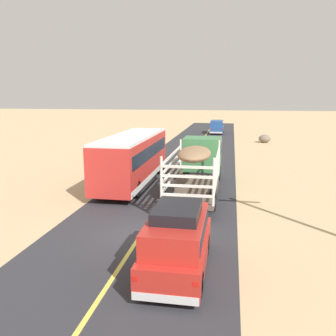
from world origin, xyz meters
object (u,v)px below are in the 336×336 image
object	(u,v)px
suv_near	(177,240)
boulder_mid_field	(265,139)
bus	(133,158)
car_far	(217,126)
livestock_truck	(200,160)

from	to	relation	value
suv_near	boulder_mid_field	xyz separation A→B (m)	(5.63, 34.08, -0.67)
bus	car_far	bearing A→B (deg)	82.68
car_far	boulder_mid_field	world-z (taller)	car_far
bus	car_far	distance (m)	32.26
car_far	bus	bearing A→B (deg)	-97.32
car_far	boulder_mid_field	bearing A→B (deg)	-56.58
bus	livestock_truck	bearing A→B (deg)	-3.45
livestock_truck	boulder_mid_field	world-z (taller)	livestock_truck
suv_near	bus	bearing A→B (deg)	112.14
suv_near	bus	world-z (taller)	bus
bus	car_far	world-z (taller)	bus
car_far	suv_near	bearing A→B (deg)	-89.26
suv_near	car_far	distance (m)	43.47
suv_near	livestock_truck	xyz separation A→B (m)	(-0.28, 11.22, 0.64)
livestock_truck	bus	world-z (taller)	bus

